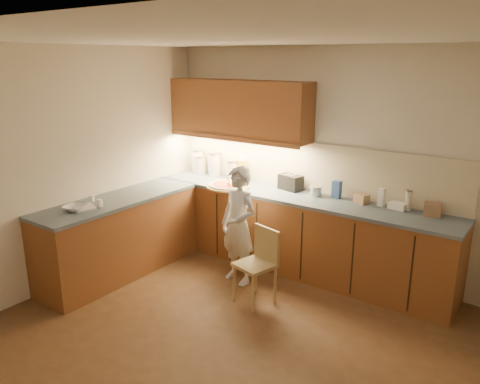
{
  "coord_description": "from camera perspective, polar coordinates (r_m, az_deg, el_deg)",
  "views": [
    {
      "loc": [
        2.17,
        -2.92,
        2.46
      ],
      "look_at": [
        -0.8,
        1.2,
        1.0
      ],
      "focal_mm": 35.0,
      "sensor_mm": 36.0,
      "label": 1
    }
  ],
  "objects": [
    {
      "name": "toaster",
      "position": [
        5.68,
        6.18,
        1.18
      ],
      "size": [
        0.32,
        0.22,
        0.19
      ],
      "rotation": [
        0.0,
        0.0,
        -0.22
      ],
      "color": "black",
      "rests_on": "l_counter"
    },
    {
      "name": "mixing_bowl",
      "position": [
        5.18,
        -19.44,
        -1.85
      ],
      "size": [
        0.28,
        0.28,
        0.06
      ],
      "primitive_type": "imported",
      "rotation": [
        0.0,
        0.0,
        0.27
      ],
      "color": "white",
      "rests_on": "l_counter"
    },
    {
      "name": "spice_jar_b",
      "position": [
        5.23,
        -16.73,
        -1.31
      ],
      "size": [
        0.08,
        0.08,
        0.08
      ],
      "primitive_type": "cylinder",
      "rotation": [
        0.0,
        0.0,
        -0.35
      ],
      "color": "white",
      "rests_on": "l_counter"
    },
    {
      "name": "spice_jar_a",
      "position": [
        5.46,
        -17.63,
        -0.73
      ],
      "size": [
        0.07,
        0.07,
        0.07
      ],
      "primitive_type": "cylinder",
      "rotation": [
        0.0,
        0.0,
        -0.32
      ],
      "color": "white",
      "rests_on": "l_counter"
    },
    {
      "name": "upper_cabinets",
      "position": [
        5.89,
        -0.21,
        10.08
      ],
      "size": [
        1.95,
        0.36,
        0.73
      ],
      "color": "brown",
      "rests_on": "ground"
    },
    {
      "name": "white_bottle",
      "position": [
        5.24,
        16.87,
        -0.64
      ],
      "size": [
        0.07,
        0.07,
        0.2
      ],
      "primitive_type": "cube",
      "rotation": [
        0.0,
        0.0,
        -0.05
      ],
      "color": "white",
      "rests_on": "l_counter"
    },
    {
      "name": "oil_jug",
      "position": [
        6.06,
        0.34,
        2.73
      ],
      "size": [
        0.12,
        0.1,
        0.32
      ],
      "rotation": [
        0.0,
        0.0,
        0.27
      ],
      "color": "#B39723",
      "rests_on": "l_counter"
    },
    {
      "name": "canister_c",
      "position": [
        6.33,
        -3.15,
        3.44
      ],
      "size": [
        0.17,
        0.17,
        0.32
      ],
      "rotation": [
        0.0,
        0.0,
        -0.34
      ],
      "color": "silver",
      "rests_on": "l_counter"
    },
    {
      "name": "wooden_chair",
      "position": [
        4.87,
        2.39,
        -8.25
      ],
      "size": [
        0.43,
        0.43,
        0.79
      ],
      "rotation": [
        0.0,
        0.0,
        -0.25
      ],
      "color": "tan",
      "rests_on": "ground"
    },
    {
      "name": "card_box_b",
      "position": [
        5.11,
        22.42,
        -1.97
      ],
      "size": [
        0.19,
        0.16,
        0.13
      ],
      "primitive_type": "cube",
      "rotation": [
        0.0,
        0.0,
        0.21
      ],
      "color": "#A47C58",
      "rests_on": "l_counter"
    },
    {
      "name": "canister_d",
      "position": [
        6.1,
        -0.89,
        2.7
      ],
      "size": [
        0.16,
        0.16,
        0.26
      ],
      "rotation": [
        0.0,
        0.0,
        -0.15
      ],
      "color": "beige",
      "rests_on": "l_counter"
    },
    {
      "name": "blue_box",
      "position": [
        5.43,
        11.71,
        0.31
      ],
      "size": [
        0.1,
        0.08,
        0.2
      ],
      "primitive_type": "cube",
      "rotation": [
        0.0,
        0.0,
        -0.07
      ],
      "color": "#305290",
      "rests_on": "l_counter"
    },
    {
      "name": "canister_b",
      "position": [
        6.44,
        -4.81,
        3.33
      ],
      "size": [
        0.14,
        0.14,
        0.25
      ],
      "rotation": [
        0.0,
        0.0,
        -0.2
      ],
      "color": "silver",
      "rests_on": "l_counter"
    },
    {
      "name": "l_counter",
      "position": [
        5.56,
        -0.74,
        -5.03
      ],
      "size": [
        3.77,
        2.62,
        0.92
      ],
      "color": "brown",
      "rests_on": "ground"
    },
    {
      "name": "tall_jar",
      "position": [
        5.18,
        19.83,
        -0.92
      ],
      "size": [
        0.07,
        0.07,
        0.22
      ],
      "rotation": [
        0.0,
        0.0,
        -0.34
      ],
      "color": "white",
      "rests_on": "l_counter"
    },
    {
      "name": "pizza_on_board",
      "position": [
        5.77,
        -1.47,
        0.8
      ],
      "size": [
        0.53,
        0.53,
        0.22
      ],
      "rotation": [
        0.0,
        0.0,
        0.34
      ],
      "color": "tan",
      "rests_on": "l_counter"
    },
    {
      "name": "flat_pack",
      "position": [
        5.21,
        18.68,
        -1.61
      ],
      "size": [
        0.19,
        0.14,
        0.07
      ],
      "primitive_type": "cube",
      "rotation": [
        0.0,
        0.0,
        -0.11
      ],
      "color": "white",
      "rests_on": "l_counter"
    },
    {
      "name": "card_box_a",
      "position": [
        5.3,
        14.62,
        -0.78
      ],
      "size": [
        0.18,
        0.16,
        0.11
      ],
      "primitive_type": "cube",
      "rotation": [
        0.0,
        0.0,
        -0.39
      ],
      "color": "#A17B56",
      "rests_on": "l_counter"
    },
    {
      "name": "steel_pot",
      "position": [
        5.48,
        9.24,
        0.15
      ],
      "size": [
        0.15,
        0.15,
        0.12
      ],
      "color": "#B5B6BA",
      "rests_on": "l_counter"
    },
    {
      "name": "canister_a",
      "position": [
        6.51,
        -5.16,
        3.78
      ],
      "size": [
        0.16,
        0.16,
        0.33
      ],
      "rotation": [
        0.0,
        0.0,
        -0.18
      ],
      "color": "white",
      "rests_on": "l_counter"
    },
    {
      "name": "backsplash",
      "position": [
        5.66,
        8.17,
        3.13
      ],
      "size": [
        3.75,
        0.02,
        0.58
      ],
      "primitive_type": "cube",
      "color": "beige",
      "rests_on": "l_counter"
    },
    {
      "name": "room",
      "position": [
        3.72,
        -0.8,
        3.89
      ],
      "size": [
        4.54,
        4.5,
        2.62
      ],
      "color": "#53341C",
      "rests_on": "ground"
    },
    {
      "name": "dough_cloth",
      "position": [
        5.24,
        -18.5,
        -1.79
      ],
      "size": [
        0.32,
        0.29,
        0.02
      ],
      "primitive_type": "cube",
      "rotation": [
        0.0,
        0.0,
        -0.41
      ],
      "color": "white",
      "rests_on": "l_counter"
    },
    {
      "name": "child",
      "position": [
        5.2,
        -0.17,
        -4.11
      ],
      "size": [
        0.54,
        0.41,
        1.34
      ],
      "primitive_type": "imported",
      "rotation": [
        0.0,
        0.0,
        -0.19
      ],
      "color": "white",
      "rests_on": "ground"
    }
  ]
}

